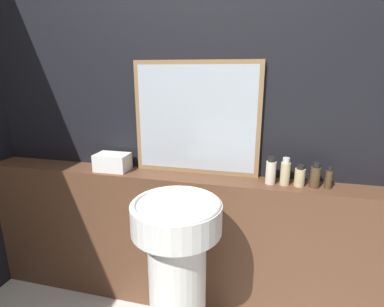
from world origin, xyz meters
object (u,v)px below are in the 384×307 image
object	(u,v)px
towel_stack	(113,162)
hand_soap_bottle	(329,179)
pedestal_sink	(177,273)
mirror	(196,119)
lotion_bottle	(300,176)
shampoo_bottle	(271,171)
body_wash_bottle	(315,176)
conditioner_bottle	(285,172)

from	to	relation	value
towel_stack	hand_soap_bottle	xyz separation A→B (m)	(1.25, 0.00, 0.00)
pedestal_sink	hand_soap_bottle	size ratio (longest dim) A/B	7.64
mirror	lotion_bottle	world-z (taller)	mirror
towel_stack	lotion_bottle	xyz separation A→B (m)	(1.11, 0.00, 0.00)
shampoo_bottle	lotion_bottle	size ratio (longest dim) A/B	1.31
towel_stack	body_wash_bottle	xyz separation A→B (m)	(1.19, 0.00, 0.01)
shampoo_bottle	hand_soap_bottle	world-z (taller)	shampoo_bottle
mirror	conditioner_bottle	distance (m)	0.58
towel_stack	conditioner_bottle	bearing A→B (deg)	0.00
mirror	pedestal_sink	bearing A→B (deg)	-87.56
mirror	towel_stack	bearing A→B (deg)	-171.03
mirror	body_wash_bottle	bearing A→B (deg)	-6.93
towel_stack	lotion_bottle	size ratio (longest dim) A/B	1.74
shampoo_bottle	hand_soap_bottle	xyz separation A→B (m)	(0.30, 0.00, -0.02)
towel_stack	lotion_bottle	world-z (taller)	lotion_bottle
body_wash_bottle	hand_soap_bottle	xyz separation A→B (m)	(0.07, 0.00, -0.01)
mirror	body_wash_bottle	world-z (taller)	mirror
lotion_bottle	body_wash_bottle	xyz separation A→B (m)	(0.08, 0.00, 0.01)
lotion_bottle	body_wash_bottle	world-z (taller)	body_wash_bottle
pedestal_sink	hand_soap_bottle	distance (m)	0.92
lotion_bottle	body_wash_bottle	size ratio (longest dim) A/B	0.87
pedestal_sink	lotion_bottle	distance (m)	0.81
conditioner_bottle	body_wash_bottle	world-z (taller)	conditioner_bottle
towel_stack	hand_soap_bottle	bearing A→B (deg)	0.00
towel_stack	shampoo_bottle	size ratio (longest dim) A/B	1.33
mirror	body_wash_bottle	distance (m)	0.73
conditioner_bottle	lotion_bottle	size ratio (longest dim) A/B	1.30
conditioner_bottle	body_wash_bottle	bearing A→B (deg)	-0.00
lotion_bottle	pedestal_sink	bearing A→B (deg)	-144.90
shampoo_bottle	conditioner_bottle	distance (m)	0.08
hand_soap_bottle	lotion_bottle	bearing A→B (deg)	180.00
shampoo_bottle	towel_stack	bearing A→B (deg)	180.00
pedestal_sink	towel_stack	distance (m)	0.79
pedestal_sink	conditioner_bottle	world-z (taller)	conditioner_bottle
towel_stack	body_wash_bottle	world-z (taller)	body_wash_bottle
pedestal_sink	body_wash_bottle	bearing A→B (deg)	31.78
pedestal_sink	hand_soap_bottle	bearing A→B (deg)	29.30
pedestal_sink	towel_stack	xyz separation A→B (m)	(-0.54, 0.40, 0.41)
lotion_bottle	hand_soap_bottle	bearing A→B (deg)	0.00
hand_soap_bottle	body_wash_bottle	bearing A→B (deg)	180.00
mirror	hand_soap_bottle	world-z (taller)	mirror
conditioner_bottle	body_wash_bottle	size ratio (longest dim) A/B	1.13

